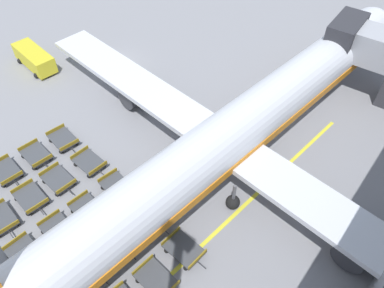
% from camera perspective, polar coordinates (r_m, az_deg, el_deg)
% --- Properties ---
extents(ground_plane, '(500.00, 500.00, 0.00)m').
position_cam_1_polar(ground_plane, '(41.86, -11.04, 11.93)').
color(ground_plane, gray).
extents(airplane, '(43.40, 45.93, 13.87)m').
position_cam_1_polar(airplane, '(28.61, 6.81, 1.94)').
color(airplane, silver).
rests_on(airplane, ground_plane).
extents(service_van, '(5.80, 2.95, 1.93)m').
position_cam_1_polar(service_van, '(43.32, -22.88, 11.97)').
color(service_van, yellow).
rests_on(service_van, ground_plane).
extents(baggage_dolly_row_near_col_b, '(3.34, 2.10, 0.92)m').
position_cam_1_polar(baggage_dolly_row_near_col_b, '(30.11, -27.12, -10.14)').
color(baggage_dolly_row_near_col_b, '#424449').
rests_on(baggage_dolly_row_near_col_b, ground_plane).
extents(baggage_dolly_row_near_col_c, '(3.29, 1.97, 0.92)m').
position_cam_1_polar(baggage_dolly_row_near_col_c, '(27.84, -24.07, -15.10)').
color(baggage_dolly_row_near_col_c, '#424449').
rests_on(baggage_dolly_row_near_col_c, ground_plane).
extents(baggage_dolly_row_mid_a_col_a, '(3.32, 2.04, 0.92)m').
position_cam_1_polar(baggage_dolly_row_mid_a_col_a, '(32.87, -26.47, -3.75)').
color(baggage_dolly_row_mid_a_col_a, '#424449').
rests_on(baggage_dolly_row_mid_a_col_a, ground_plane).
extents(baggage_dolly_row_mid_a_col_b, '(3.33, 2.06, 0.92)m').
position_cam_1_polar(baggage_dolly_row_mid_a_col_b, '(30.36, -23.37, -7.54)').
color(baggage_dolly_row_mid_a_col_b, '#424449').
rests_on(baggage_dolly_row_mid_a_col_b, ground_plane).
extents(baggage_dolly_row_mid_a_col_c, '(3.32, 2.04, 0.92)m').
position_cam_1_polar(baggage_dolly_row_mid_a_col_c, '(27.99, -19.67, -12.32)').
color(baggage_dolly_row_mid_a_col_c, '#424449').
rests_on(baggage_dolly_row_mid_a_col_c, ground_plane).
extents(baggage_dolly_row_mid_a_col_d, '(3.29, 1.95, 0.92)m').
position_cam_1_polar(baggage_dolly_row_mid_a_col_d, '(26.15, -15.42, -17.22)').
color(baggage_dolly_row_mid_a_col_d, '#424449').
rests_on(baggage_dolly_row_mid_a_col_d, ground_plane).
extents(baggage_dolly_row_mid_b_col_a, '(3.32, 2.04, 0.92)m').
position_cam_1_polar(baggage_dolly_row_mid_b_col_a, '(33.12, -22.67, -1.53)').
color(baggage_dolly_row_mid_b_col_a, '#424449').
rests_on(baggage_dolly_row_mid_b_col_a, ground_plane).
extents(baggage_dolly_row_mid_b_col_b, '(3.30, 1.99, 0.92)m').
position_cam_1_polar(baggage_dolly_row_mid_b_col_b, '(30.70, -19.71, -5.14)').
color(baggage_dolly_row_mid_b_col_b, '#424449').
rests_on(baggage_dolly_row_mid_b_col_b, ground_plane).
extents(baggage_dolly_row_mid_b_col_c, '(3.31, 2.02, 0.92)m').
position_cam_1_polar(baggage_dolly_row_mid_b_col_c, '(28.33, -15.57, -9.65)').
color(baggage_dolly_row_mid_b_col_c, '#424449').
rests_on(baggage_dolly_row_mid_b_col_c, ground_plane).
extents(baggage_dolly_row_mid_b_col_d, '(3.32, 2.03, 0.92)m').
position_cam_1_polar(baggage_dolly_row_mid_b_col_d, '(26.56, -11.26, -14.17)').
color(baggage_dolly_row_mid_b_col_d, '#424449').
rests_on(baggage_dolly_row_mid_b_col_d, ground_plane).
extents(baggage_dolly_row_mid_b_col_e, '(3.31, 1.99, 0.92)m').
position_cam_1_polar(baggage_dolly_row_mid_b_col_e, '(24.97, -5.50, -19.87)').
color(baggage_dolly_row_mid_b_col_e, '#424449').
rests_on(baggage_dolly_row_mid_b_col_e, ground_plane).
extents(baggage_dolly_row_far_col_a, '(3.34, 2.11, 0.92)m').
position_cam_1_polar(baggage_dolly_row_far_col_a, '(33.61, -19.06, 0.69)').
color(baggage_dolly_row_far_col_a, '#424449').
rests_on(baggage_dolly_row_far_col_a, ground_plane).
extents(baggage_dolly_row_far_col_b, '(3.29, 1.95, 0.92)m').
position_cam_1_polar(baggage_dolly_row_far_col_b, '(31.14, -15.39, -2.72)').
color(baggage_dolly_row_far_col_b, '#424449').
rests_on(baggage_dolly_row_far_col_b, ground_plane).
extents(baggage_dolly_row_far_col_c, '(3.34, 2.10, 0.92)m').
position_cam_1_polar(baggage_dolly_row_far_col_c, '(29.08, -11.35, -6.39)').
color(baggage_dolly_row_far_col_c, '#424449').
rests_on(baggage_dolly_row_far_col_c, ground_plane).
extents(baggage_dolly_row_far_col_d, '(3.30, 1.98, 0.92)m').
position_cam_1_polar(baggage_dolly_row_far_col_d, '(27.18, -6.51, -10.94)').
color(baggage_dolly_row_far_col_d, '#424449').
rests_on(baggage_dolly_row_far_col_d, ground_plane).
extents(baggage_dolly_row_far_col_e, '(3.29, 1.96, 0.92)m').
position_cam_1_polar(baggage_dolly_row_far_col_e, '(25.76, -1.25, -15.75)').
color(baggage_dolly_row_far_col_e, '#424449').
rests_on(baggage_dolly_row_far_col_e, ground_plane).
extents(stand_guidance_stripe, '(4.24, 38.31, 0.01)m').
position_cam_1_polar(stand_guidance_stripe, '(25.79, -1.79, -18.05)').
color(stand_guidance_stripe, yellow).
rests_on(stand_guidance_stripe, ground_plane).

